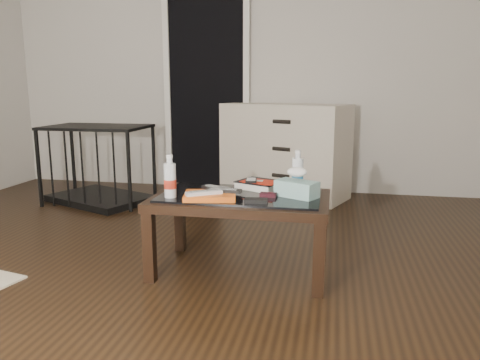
# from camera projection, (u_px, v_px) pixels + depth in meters

# --- Properties ---
(ground) EXTENTS (5.00, 5.00, 0.00)m
(ground) POSITION_uv_depth(u_px,v_px,m) (160.00, 283.00, 2.58)
(ground) COLOR black
(ground) RESTS_ON ground
(doorway) EXTENTS (0.90, 0.08, 2.07)m
(doorway) POSITION_uv_depth(u_px,v_px,m) (207.00, 90.00, 4.83)
(doorway) COLOR black
(doorway) RESTS_ON ground
(coffee_table) EXTENTS (1.00, 0.60, 0.46)m
(coffee_table) POSITION_uv_depth(u_px,v_px,m) (241.00, 205.00, 2.69)
(coffee_table) COLOR black
(coffee_table) RESTS_ON ground
(dresser) EXTENTS (1.30, 0.90, 0.90)m
(dresser) POSITION_uv_depth(u_px,v_px,m) (285.00, 151.00, 4.55)
(dresser) COLOR beige
(dresser) RESTS_ON ground
(pet_crate) EXTENTS (1.06, 0.90, 0.71)m
(pet_crate) POSITION_uv_depth(u_px,v_px,m) (100.00, 177.00, 4.36)
(pet_crate) COLOR black
(pet_crate) RESTS_ON ground
(magazines) EXTENTS (0.32, 0.26, 0.03)m
(magazines) POSITION_uv_depth(u_px,v_px,m) (210.00, 196.00, 2.57)
(magazines) COLOR #D25513
(magazines) RESTS_ON coffee_table
(remote_silver) EXTENTS (0.20, 0.15, 0.02)m
(remote_silver) POSITION_uv_depth(u_px,v_px,m) (204.00, 193.00, 2.53)
(remote_silver) COLOR silver
(remote_silver) RESTS_ON magazines
(remote_black_front) EXTENTS (0.20, 0.06, 0.02)m
(remote_black_front) POSITION_uv_depth(u_px,v_px,m) (224.00, 190.00, 2.59)
(remote_black_front) COLOR black
(remote_black_front) RESTS_ON magazines
(remote_black_back) EXTENTS (0.20, 0.13, 0.02)m
(remote_black_back) POSITION_uv_depth(u_px,v_px,m) (218.00, 188.00, 2.64)
(remote_black_back) COLOR black
(remote_black_back) RESTS_ON magazines
(textbook) EXTENTS (0.31, 0.28, 0.05)m
(textbook) POSITION_uv_depth(u_px,v_px,m) (260.00, 185.00, 2.81)
(textbook) COLOR black
(textbook) RESTS_ON coffee_table
(dvd_mailers) EXTENTS (0.23, 0.20, 0.01)m
(dvd_mailers) POSITION_uv_depth(u_px,v_px,m) (259.00, 181.00, 2.79)
(dvd_mailers) COLOR #AD1D0B
(dvd_mailers) RESTS_ON textbook
(ipod) EXTENTS (0.08, 0.11, 0.02)m
(ipod) POSITION_uv_depth(u_px,v_px,m) (251.00, 180.00, 2.76)
(ipod) COLOR black
(ipod) RESTS_ON dvd_mailers
(flip_phone) EXTENTS (0.09, 0.05, 0.02)m
(flip_phone) POSITION_uv_depth(u_px,v_px,m) (268.00, 195.00, 2.61)
(flip_phone) COLOR black
(flip_phone) RESTS_ON coffee_table
(wallet) EXTENTS (0.12, 0.08, 0.02)m
(wallet) POSITION_uv_depth(u_px,v_px,m) (256.00, 201.00, 2.48)
(wallet) COLOR black
(wallet) RESTS_ON coffee_table
(water_bottle_left) EXTENTS (0.07, 0.07, 0.24)m
(water_bottle_left) POSITION_uv_depth(u_px,v_px,m) (170.00, 176.00, 2.58)
(water_bottle_left) COLOR silver
(water_bottle_left) RESTS_ON coffee_table
(water_bottle_right) EXTENTS (0.08, 0.08, 0.24)m
(water_bottle_right) POSITION_uv_depth(u_px,v_px,m) (298.00, 170.00, 2.76)
(water_bottle_right) COLOR silver
(water_bottle_right) RESTS_ON coffee_table
(tissue_box) EXTENTS (0.26, 0.21, 0.09)m
(tissue_box) POSITION_uv_depth(u_px,v_px,m) (297.00, 189.00, 2.60)
(tissue_box) COLOR #21787C
(tissue_box) RESTS_ON coffee_table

